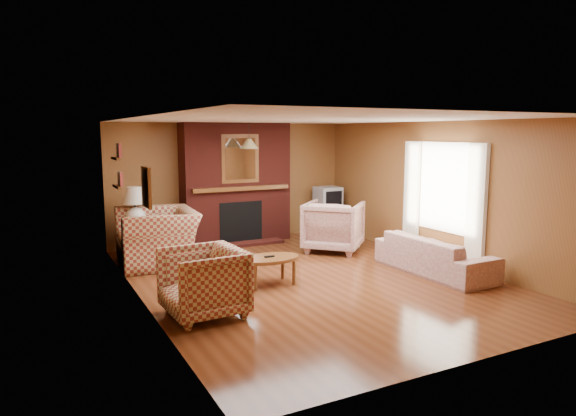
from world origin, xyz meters
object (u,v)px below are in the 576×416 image
fireplace (236,184)px  side_table (137,242)px  plaid_loveseat (157,237)px  crt_tv (328,198)px  floral_sofa (434,255)px  plaid_armchair (203,282)px  coffee_table (269,260)px  floral_armchair (334,226)px  tv_stand (327,221)px  table_lamp (135,204)px

fireplace → side_table: size_ratio=4.06×
plaid_loveseat → crt_tv: bearing=106.6°
floral_sofa → fireplace: bearing=26.8°
plaid_armchair → coffee_table: (1.26, 0.80, -0.06)m
plaid_armchair → floral_armchair: 3.94m
plaid_armchair → side_table: 3.28m
fireplace → tv_stand: size_ratio=4.13×
floral_sofa → coffee_table: bearing=75.6°
plaid_armchair → crt_tv: crt_tv is taller
fireplace → plaid_armchair: size_ratio=2.60×
floral_sofa → crt_tv: (0.15, 3.44, 0.52)m
table_lamp → tv_stand: table_lamp is taller
plaid_loveseat → floral_sofa: plaid_loveseat is taller
floral_sofa → table_lamp: bearing=51.5°
floral_armchair → side_table: size_ratio=1.75×
coffee_table → side_table: bearing=119.7°
fireplace → floral_sofa: fireplace is taller
floral_armchair → coffee_table: (-2.00, -1.42, -0.11)m
fireplace → plaid_loveseat: size_ratio=1.68×
plaid_loveseat → side_table: 0.58m
floral_armchair → side_table: floral_armchair is taller
fireplace → tv_stand: fireplace is taller
coffee_table → crt_tv: crt_tv is taller
side_table → crt_tv: size_ratio=1.16×
plaid_armchair → side_table: bearing=179.6°
fireplace → floral_armchair: size_ratio=2.32×
plaid_loveseat → floral_armchair: (3.16, -0.56, 0.01)m
coffee_table → floral_armchair: bearing=35.3°
plaid_loveseat → floral_armchair: size_ratio=1.38×
floral_sofa → coffee_table: 2.66m
side_table → tv_stand: (4.15, 0.35, -0.01)m
plaid_loveseat → side_table: bearing=-149.0°
crt_tv → floral_sofa: bearing=-92.5°
floral_sofa → plaid_loveseat: bearing=54.5°
coffee_table → tv_stand: size_ratio=1.58×
fireplace → side_table: 2.34m
floral_sofa → tv_stand: size_ratio=3.49×
coffee_table → crt_tv: size_ratio=1.80×
floral_sofa → floral_armchair: size_ratio=1.96×
side_table → plaid_loveseat: bearing=-63.4°
plaid_armchair → crt_tv: 5.41m
plaid_loveseat → plaid_armchair: (-0.10, -2.78, -0.04)m
table_lamp → floral_sofa: bearing=-37.8°
plaid_armchair → floral_armchair: (3.26, 2.22, 0.05)m
floral_armchair → side_table: (-3.41, 1.06, -0.17)m
fireplace → coffee_table: fireplace is taller
table_lamp → crt_tv: 4.17m
floral_armchair → fireplace: bearing=-4.7°
plaid_loveseat → plaid_armchair: plaid_loveseat is taller
floral_armchair → plaid_loveseat: bearing=35.8°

